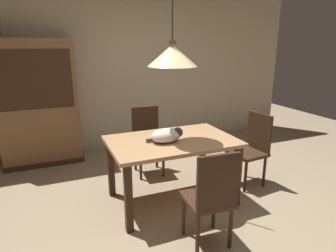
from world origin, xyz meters
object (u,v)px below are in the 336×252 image
Objects in this scene: chair_near_front at (212,195)px; pendant_lamp at (172,55)px; cat_sleeping at (167,135)px; dining_table at (172,148)px; hutch_bookcase at (39,106)px; chair_right_side at (252,146)px; chair_far_back at (147,137)px.

pendant_lamp is at bearing 89.66° from chair_near_front.
pendant_lamp reaches higher than cat_sleeping.
cat_sleeping is (-0.08, -0.05, 0.18)m from dining_table.
dining_table is 3.58× the size of cat_sleeping.
cat_sleeping is 2.25m from hutch_bookcase.
pendant_lamp reaches higher than chair_near_front.
dining_table is at bearing -179.56° from chair_right_side.
pendant_lamp is (0.00, 0.00, 1.01)m from dining_table.
pendant_lamp reaches higher than chair_right_side.
chair_right_side is (1.13, 0.89, 0.00)m from chair_near_front.
chair_near_front is 1.45m from pendant_lamp.
chair_right_side is at bearing -37.77° from chair_far_back.
chair_near_front is 0.72× the size of pendant_lamp.
chair_right_side is (1.13, 0.01, -0.14)m from dining_table.
pendant_lamp is at bearing -179.56° from chair_right_side.
hutch_bookcase is at bearing 127.13° from pendant_lamp.
pendant_lamp is 2.38m from hutch_bookcase.
chair_near_front reaches higher than cat_sleeping.
pendant_lamp is (-0.01, -0.88, 1.15)m from chair_far_back.
chair_right_side and chair_far_back have the same top height.
chair_right_side is 1.00× the size of chair_far_back.
chair_far_back is at bearing 89.63° from pendant_lamp.
pendant_lamp is at bearing 34.31° from cat_sleeping.
chair_near_front is 2.38× the size of cat_sleeping.
chair_far_back is 1.45m from pendant_lamp.
hutch_bookcase is at bearing 116.85° from chair_near_front.
hutch_bookcase is at bearing 146.14° from chair_far_back.
dining_table is at bearing -90.00° from pendant_lamp.
pendant_lamp is (0.08, 0.05, 0.84)m from cat_sleeping.
dining_table is 0.89m from chair_near_front.
pendant_lamp is at bearing 90.00° from dining_table.
hutch_bookcase is at bearing 144.33° from chair_right_side.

